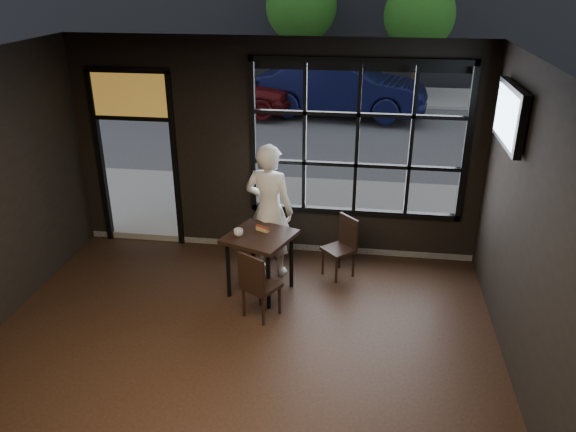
% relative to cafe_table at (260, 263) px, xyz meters
% --- Properties ---
extents(floor, '(6.00, 7.00, 0.02)m').
position_rel_cafe_table_xyz_m(floor, '(-0.02, -2.22, -0.44)').
color(floor, black).
rests_on(floor, ground).
extents(ceiling, '(6.00, 7.00, 0.02)m').
position_rel_cafe_table_xyz_m(ceiling, '(-0.02, -2.22, 2.78)').
color(ceiling, black).
rests_on(ceiling, ground).
extents(wall_right, '(0.04, 7.00, 3.20)m').
position_rel_cafe_table_xyz_m(wall_right, '(2.98, -2.22, 1.17)').
color(wall_right, black).
rests_on(wall_right, ground).
extents(window_frame, '(3.06, 0.12, 2.28)m').
position_rel_cafe_table_xyz_m(window_frame, '(1.18, 1.28, 1.37)').
color(window_frame, black).
rests_on(window_frame, ground).
extents(stained_transom, '(1.20, 0.06, 0.70)m').
position_rel_cafe_table_xyz_m(stained_transom, '(-2.12, 1.28, 1.92)').
color(stained_transom, orange).
rests_on(stained_transom, ground).
extents(street_asphalt, '(60.00, 41.00, 0.04)m').
position_rel_cafe_table_xyz_m(street_asphalt, '(-0.02, 21.78, -0.45)').
color(street_asphalt, '#545456').
rests_on(street_asphalt, ground).
extents(cafe_table, '(1.01, 1.01, 0.85)m').
position_rel_cafe_table_xyz_m(cafe_table, '(0.00, 0.00, 0.00)').
color(cafe_table, black).
rests_on(cafe_table, floor).
extents(chair_near, '(0.54, 0.54, 0.91)m').
position_rel_cafe_table_xyz_m(chair_near, '(0.12, -0.56, 0.03)').
color(chair_near, black).
rests_on(chair_near, floor).
extents(chair_window, '(0.53, 0.53, 0.87)m').
position_rel_cafe_table_xyz_m(chair_window, '(1.01, 0.58, 0.01)').
color(chair_window, black).
rests_on(chair_window, floor).
extents(man, '(0.78, 0.61, 1.91)m').
position_rel_cafe_table_xyz_m(man, '(0.03, 0.57, 0.53)').
color(man, white).
rests_on(man, floor).
extents(hotdog, '(0.21, 0.16, 0.06)m').
position_rel_cafe_table_xyz_m(hotdog, '(0.02, 0.13, 0.45)').
color(hotdog, tan).
rests_on(hotdog, cafe_table).
extents(cup, '(0.16, 0.16, 0.10)m').
position_rel_cafe_table_xyz_m(cup, '(-0.26, -0.07, 0.47)').
color(cup, silver).
rests_on(cup, cafe_table).
extents(tv, '(0.13, 1.18, 0.69)m').
position_rel_cafe_table_xyz_m(tv, '(2.91, 0.14, 2.06)').
color(tv, black).
rests_on(tv, wall_right).
extents(navy_car, '(4.94, 2.28, 1.57)m').
position_rel_cafe_table_xyz_m(navy_car, '(0.54, 9.73, 0.46)').
color(navy_car, black).
rests_on(navy_car, street_asphalt).
extents(maroon_car, '(4.51, 2.32, 1.47)m').
position_rel_cafe_table_xyz_m(maroon_car, '(-2.90, 9.74, 0.41)').
color(maroon_car, '#540E10').
rests_on(maroon_car, street_asphalt).
extents(tree_left, '(2.37, 2.37, 4.04)m').
position_rel_cafe_table_xyz_m(tree_left, '(-1.09, 13.22, 2.42)').
color(tree_left, '#332114').
rests_on(tree_left, street_asphalt).
extents(tree_right, '(2.22, 2.22, 3.78)m').
position_rel_cafe_table_xyz_m(tree_right, '(2.72, 12.44, 2.24)').
color(tree_right, '#332114').
rests_on(tree_right, street_asphalt).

